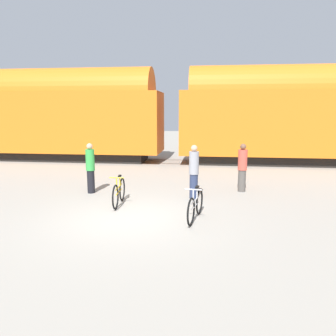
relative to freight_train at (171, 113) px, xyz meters
name	(u,v)px	position (x,y,z in m)	size (l,w,h in m)	color
ground_plane	(129,217)	(0.00, -10.31, -2.86)	(80.00, 80.00, 0.00)	gray
freight_train	(171,113)	(0.00, 0.00, 0.00)	(25.57, 2.93, 5.43)	black
rail_near	(169,164)	(0.00, -0.72, -2.85)	(37.57, 0.07, 0.01)	#4C4238
rail_far	(172,160)	(0.00, 0.72, -2.85)	(37.57, 0.07, 0.01)	#4C4238
bicycle_yellow	(119,192)	(-0.62, -9.08, -2.46)	(0.46, 1.77, 0.95)	black
bicycle_silver	(195,206)	(1.86, -10.25, -2.47)	(0.47, 1.75, 0.93)	black
person_in_red	(242,168)	(3.44, -6.81, -1.96)	(0.34, 0.34, 1.78)	#514C47
person_in_grey	(194,172)	(1.71, -8.01, -1.93)	(0.33, 0.33, 1.84)	#283351
person_in_green	(90,168)	(-2.05, -7.72, -1.93)	(0.32, 0.32, 1.82)	black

